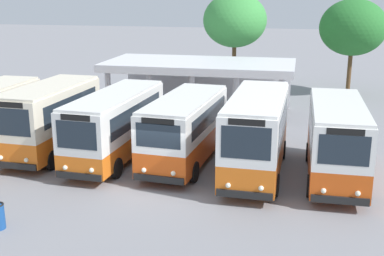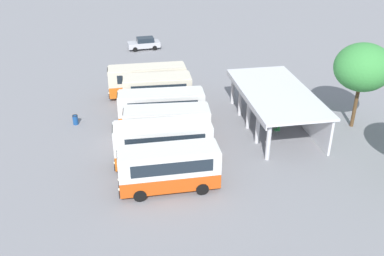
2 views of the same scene
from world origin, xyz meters
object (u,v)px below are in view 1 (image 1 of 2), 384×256
object	(u,v)px
city_bus_second_in_row	(51,117)
city_bus_fifth_blue	(257,132)
waiting_chair_end_by_column	(190,105)
waiting_chair_second_from_end	(201,106)
waiting_chair_middle_seat	(212,106)
city_bus_fourth_amber	(185,127)
city_bus_far_end_green	(336,138)
city_bus_middle_cream	(116,123)
waiting_chair_fourth_seat	(224,107)

from	to	relation	value
city_bus_second_in_row	city_bus_fifth_blue	xyz separation A→B (m)	(10.01, -0.61, 0.04)
waiting_chair_end_by_column	waiting_chair_second_from_end	size ratio (longest dim) A/B	1.00
city_bus_second_in_row	waiting_chair_middle_seat	xyz separation A→B (m)	(6.27, 9.71, -1.37)
city_bus_fourth_amber	city_bus_fifth_blue	world-z (taller)	city_bus_fifth_blue
city_bus_fourth_amber	waiting_chair_second_from_end	xyz separation A→B (m)	(-1.14, 9.58, -1.22)
city_bus_second_in_row	city_bus_far_end_green	size ratio (longest dim) A/B	0.94
city_bus_middle_cream	waiting_chair_middle_seat	xyz separation A→B (m)	(2.93, 9.70, -1.25)
city_bus_far_end_green	waiting_chair_end_by_column	distance (m)	13.44
city_bus_fifth_blue	waiting_chair_middle_seat	size ratio (longest dim) A/B	8.72
city_bus_fourth_amber	waiting_chair_middle_seat	bearing A→B (deg)	92.41
city_bus_fourth_amber	waiting_chair_end_by_column	world-z (taller)	city_bus_fourth_amber
city_bus_second_in_row	waiting_chair_fourth_seat	distance (m)	12.05
city_bus_fourth_amber	waiting_chair_fourth_seat	world-z (taller)	city_bus_fourth_amber
waiting_chair_middle_seat	city_bus_fifth_blue	bearing A→B (deg)	-70.07
city_bus_far_end_green	city_bus_fifth_blue	bearing A→B (deg)	-179.53
city_bus_second_in_row	waiting_chair_end_by_column	world-z (taller)	city_bus_second_in_row
city_bus_second_in_row	city_bus_middle_cream	size ratio (longest dim) A/B	0.85
waiting_chair_fourth_seat	city_bus_fifth_blue	bearing A→B (deg)	-73.79
city_bus_fourth_amber	waiting_chair_fourth_seat	distance (m)	9.70
city_bus_fifth_blue	waiting_chair_end_by_column	xyz separation A→B (m)	(-5.22, 10.31, -1.41)
city_bus_second_in_row	city_bus_far_end_green	xyz separation A→B (m)	(13.34, -0.58, -0.06)
city_bus_fifth_blue	waiting_chair_second_from_end	xyz separation A→B (m)	(-4.48, 10.28, -1.41)
city_bus_middle_cream	city_bus_fourth_amber	distance (m)	3.34
waiting_chair_middle_seat	city_bus_far_end_green	bearing A→B (deg)	-55.48
city_bus_second_in_row	city_bus_fourth_amber	distance (m)	6.67
city_bus_middle_cream	waiting_chair_middle_seat	bearing A→B (deg)	73.20
waiting_chair_second_from_end	city_bus_fifth_blue	bearing A→B (deg)	-66.45
city_bus_far_end_green	waiting_chair_middle_seat	world-z (taller)	city_bus_far_end_green
city_bus_fourth_amber	waiting_chair_middle_seat	size ratio (longest dim) A/B	8.49
waiting_chair_middle_seat	waiting_chair_fourth_seat	size ratio (longest dim) A/B	1.00
city_bus_second_in_row	waiting_chair_end_by_column	size ratio (longest dim) A/B	7.74
waiting_chair_end_by_column	waiting_chair_middle_seat	world-z (taller)	same
city_bus_middle_cream	waiting_chair_middle_seat	distance (m)	10.21
city_bus_fourth_amber	waiting_chair_end_by_column	size ratio (longest dim) A/B	8.49
city_bus_fourth_amber	city_bus_fifth_blue	distance (m)	3.41
city_bus_fifth_blue	waiting_chair_middle_seat	world-z (taller)	city_bus_fifth_blue
waiting_chair_middle_seat	city_bus_second_in_row	bearing A→B (deg)	-122.84
city_bus_far_end_green	waiting_chair_second_from_end	xyz separation A→B (m)	(-7.82, 10.25, -1.30)
city_bus_second_in_row	waiting_chair_fourth_seat	world-z (taller)	city_bus_second_in_row
city_bus_second_in_row	waiting_chair_middle_seat	world-z (taller)	city_bus_second_in_row
city_bus_far_end_green	city_bus_middle_cream	bearing A→B (deg)	176.65
city_bus_far_end_green	waiting_chair_end_by_column	size ratio (longest dim) A/B	8.21
city_bus_far_end_green	waiting_chair_fourth_seat	distance (m)	12.16
city_bus_fourth_amber	waiting_chair_second_from_end	size ratio (longest dim) A/B	8.49
city_bus_middle_cream	city_bus_fourth_amber	world-z (taller)	city_bus_middle_cream
waiting_chair_second_from_end	waiting_chair_fourth_seat	xyz separation A→B (m)	(1.48, 0.04, 0.00)
city_bus_second_in_row	city_bus_far_end_green	bearing A→B (deg)	-2.49
city_bus_fifth_blue	waiting_chair_second_from_end	size ratio (longest dim) A/B	8.72
waiting_chair_middle_seat	waiting_chair_end_by_column	bearing A→B (deg)	-179.74
city_bus_far_end_green	waiting_chair_fourth_seat	world-z (taller)	city_bus_far_end_green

